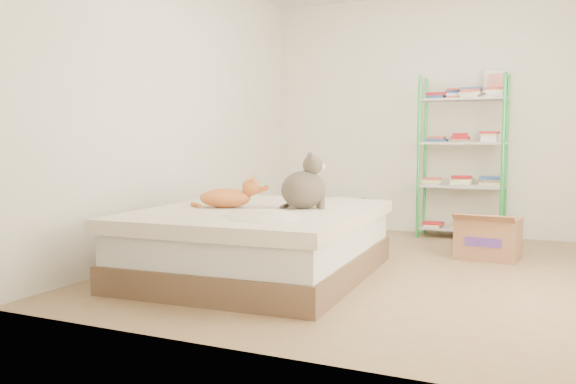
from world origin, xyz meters
The scene contains 7 objects.
room centered at (0.00, 0.00, 1.30)m, with size 3.81×4.21×2.61m.
bed centered at (-0.81, -0.56, 0.26)m, with size 1.73×2.11×0.51m.
orange_cat centered at (-1.08, -0.62, 0.61)m, with size 0.47×0.25×0.19m, color #EC7A46, non-canonical shape.
grey_cat centered at (-0.50, -0.44, 0.72)m, with size 0.30×0.36×0.42m, color brown, non-canonical shape.
shelf_unit centered at (0.31, 1.88, 0.85)m, with size 0.88×0.36×1.74m.
cardboard_box centered at (0.70, 0.85, 0.18)m, with size 0.54×0.53×0.41m.
white_bin centered at (-0.94, 1.82, 0.20)m, with size 0.38×0.34×0.39m.
Camera 1 is at (1.32, -4.66, 1.04)m, focal length 38.00 mm.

